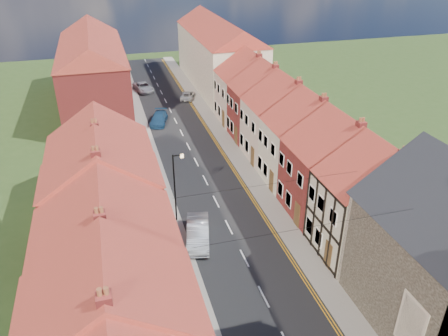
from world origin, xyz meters
The scene contains 20 objects.
road centered at (0.00, 30.00, 0.01)m, with size 7.00×90.00×0.02m, color black.
pavement_left centered at (-4.40, 30.00, 0.06)m, with size 1.80×90.00×0.12m, color gray.
pavement_right centered at (4.40, 30.00, 0.06)m, with size 1.80×90.00×0.12m, color gray.
cottage_r_tudor centered at (9.27, 12.70, 4.47)m, with size 8.30×5.20×9.00m.
cottage_r_white_near centered at (9.30, 18.10, 4.47)m, with size 8.30×6.00×9.00m.
cottage_r_cream_mid centered at (9.30, 23.50, 4.48)m, with size 8.30×5.20×9.00m.
cottage_r_pink centered at (9.30, 28.90, 4.47)m, with size 8.30×6.00×9.00m.
cottage_r_white_far centered at (9.30, 34.30, 4.48)m, with size 8.30×5.20×9.00m.
cottage_r_cream_far centered at (9.30, 39.70, 4.47)m, with size 8.30×6.00×9.00m.
cottage_l_cream centered at (-9.30, 5.55, 4.52)m, with size 8.30×6.30×9.10m.
cottage_l_white centered at (-9.30, 11.95, 4.37)m, with size 8.30×6.90×8.80m.
cottage_l_brick_mid centered at (-9.30, 18.05, 4.53)m, with size 8.30×5.70×9.10m.
cottage_l_pink centered at (-9.30, 23.85, 4.37)m, with size 8.30×6.30×8.80m.
block_right_far centered at (9.30, 55.00, 5.29)m, with size 8.30×24.20×10.50m.
block_left_far centered at (-9.30, 50.00, 5.29)m, with size 8.30×24.20×10.50m.
lamppost centered at (-3.81, 20.00, 3.54)m, with size 0.88×0.15×6.00m.
car_mid centered at (-2.80, 16.94, 0.79)m, with size 1.66×4.77×1.57m, color #A9ACB1.
car_far centered at (-2.15, 41.70, 0.65)m, with size 1.83×4.51×1.31m, color navy.
car_distant centered at (-2.51, 55.28, 0.66)m, with size 2.18×4.73×1.32m, color #ACAEB4.
car_distant_b centered at (3.20, 50.00, 0.53)m, with size 1.77×3.85×1.07m, color #AFB1B7.
Camera 1 is at (-8.31, -9.69, 20.78)m, focal length 35.00 mm.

